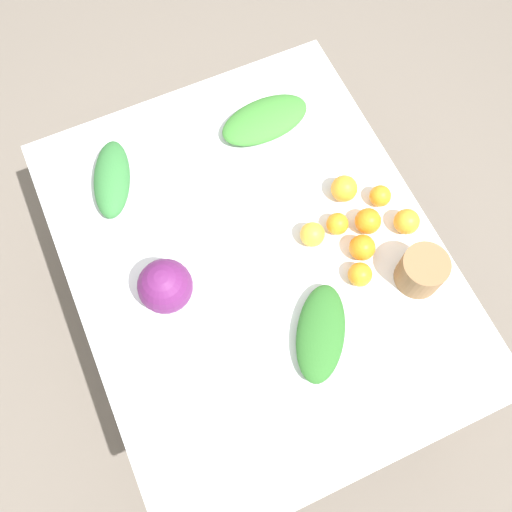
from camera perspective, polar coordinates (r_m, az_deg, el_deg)
The scene contains 15 objects.
ground_plane at distance 2.42m, azimuth 0.00°, elevation -6.53°, with size 8.00×8.00×0.00m, color #70665B.
dining_table at distance 1.81m, azimuth 0.00°, elevation -1.18°, with size 1.37×1.09×0.72m.
cabbage_purple at distance 1.64m, azimuth -9.06°, elevation -3.02°, with size 0.16×0.16×0.16m, color #601E5B.
paper_bag at distance 1.72m, azimuth 16.23°, elevation -1.44°, with size 0.14×0.14×0.12m, color olive.
greens_bunch_chard at distance 1.64m, azimuth 6.49°, elevation -7.64°, with size 0.29×0.14×0.07m, color #2D6B28.
greens_bunch_dandelion at distance 1.93m, azimuth 0.89°, elevation 13.46°, with size 0.30×0.16×0.07m, color #3D8433.
greens_bunch_scallion at distance 1.86m, azimuth -14.20°, elevation 7.48°, with size 0.28×0.11×0.08m, color #337538.
orange_0 at distance 1.73m, azimuth 10.58°, elevation 0.83°, with size 0.08×0.08×0.08m, color orange.
orange_1 at distance 1.76m, azimuth 8.14°, elevation 3.21°, with size 0.07×0.07×0.07m, color orange.
orange_2 at distance 1.80m, azimuth 14.83°, elevation 3.35°, with size 0.08×0.08×0.08m, color orange.
orange_3 at distance 1.83m, azimuth 12.31°, elevation 5.89°, with size 0.07×0.07×0.07m, color orange.
orange_4 at distance 1.70m, azimuth 10.36°, elevation -1.83°, with size 0.07×0.07×0.07m, color orange.
orange_5 at distance 1.77m, azimuth 11.13°, elevation 3.44°, with size 0.08×0.08×0.08m, color orange.
orange_6 at distance 1.81m, azimuth 8.81°, elevation 6.68°, with size 0.08×0.08×0.08m, color orange.
orange_7 at distance 1.73m, azimuth 5.66°, elevation 2.16°, with size 0.08×0.08×0.08m, color #F9A833.
Camera 1 is at (-0.58, 0.26, 2.33)m, focal length 40.00 mm.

